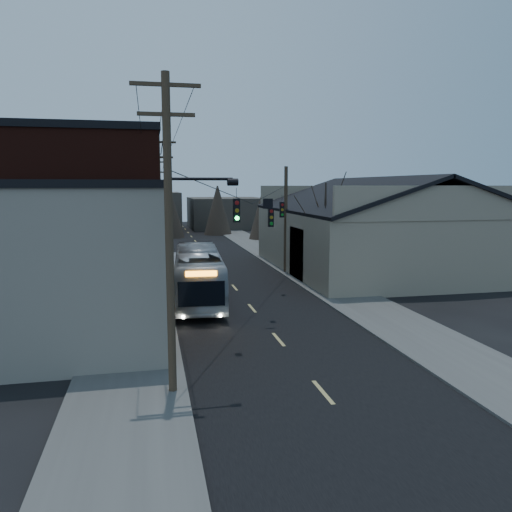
% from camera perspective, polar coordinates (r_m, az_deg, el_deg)
% --- Properties ---
extents(ground, '(160.00, 160.00, 0.00)m').
position_cam_1_polar(ground, '(16.05, 10.18, -17.88)').
color(ground, black).
rests_on(ground, ground).
extents(road_surface, '(9.00, 110.00, 0.02)m').
position_cam_1_polar(road_surface, '(44.24, -4.63, -1.07)').
color(road_surface, black).
rests_on(road_surface, ground).
extents(sidewalk_left, '(4.00, 110.00, 0.12)m').
position_cam_1_polar(sidewalk_left, '(43.88, -13.08, -1.26)').
color(sidewalk_left, '#474744').
rests_on(sidewalk_left, ground).
extents(sidewalk_right, '(4.00, 110.00, 0.12)m').
position_cam_1_polar(sidewalk_right, '(45.51, 3.51, -0.74)').
color(sidewalk_right, '#474744').
rests_on(sidewalk_right, ground).
extents(building_clapboard, '(8.00, 8.00, 7.00)m').
position_cam_1_polar(building_clapboard, '(22.85, -20.46, -1.24)').
color(building_clapboard, gray).
rests_on(building_clapboard, ground).
extents(building_brick, '(10.00, 12.00, 10.00)m').
position_cam_1_polar(building_brick, '(33.67, -19.59, 4.19)').
color(building_brick, black).
rests_on(building_brick, ground).
extents(building_left_far, '(9.00, 14.00, 7.00)m').
position_cam_1_polar(building_left_far, '(49.60, -16.57, 3.67)').
color(building_left_far, '#38322D').
rests_on(building_left_far, ground).
extents(warehouse, '(16.16, 20.60, 7.73)m').
position_cam_1_polar(warehouse, '(42.82, 13.78, 2.05)').
color(warehouse, gray).
rests_on(warehouse, ground).
extents(building_far_left, '(10.00, 12.00, 6.00)m').
position_cam_1_polar(building_far_left, '(78.43, -12.38, 4.93)').
color(building_far_left, '#38322D').
rests_on(building_far_left, ground).
extents(building_far_right, '(12.00, 14.00, 5.00)m').
position_cam_1_polar(building_far_right, '(84.39, -3.46, 4.96)').
color(building_far_right, '#38322D').
rests_on(building_far_right, ground).
extents(bare_tree, '(0.40, 0.40, 7.20)m').
position_cam_1_polar(bare_tree, '(35.62, 7.88, 2.50)').
color(bare_tree, black).
rests_on(bare_tree, ground).
extents(utility_lines, '(11.24, 45.28, 10.50)m').
position_cam_1_polar(utility_lines, '(37.60, -8.27, 4.85)').
color(utility_lines, '#382B1E').
rests_on(utility_lines, ground).
extents(bus, '(3.48, 11.69, 3.21)m').
position_cam_1_polar(bus, '(30.57, -6.61, -2.15)').
color(bus, '#A2A8AE').
rests_on(bus, ground).
extents(parked_car, '(2.17, 4.77, 1.52)m').
position_cam_1_polar(parked_car, '(41.31, -8.36, -0.73)').
color(parked_car, '#B6B9BE').
rests_on(parked_car, ground).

